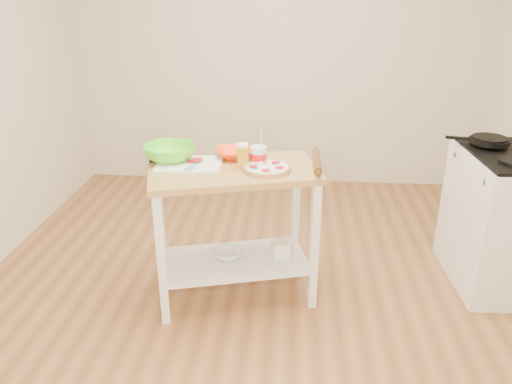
{
  "coord_description": "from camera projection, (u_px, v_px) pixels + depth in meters",
  "views": [
    {
      "loc": [
        0.19,
        -2.74,
        1.94
      ],
      "look_at": [
        -0.04,
        0.07,
        0.76
      ],
      "focal_mm": 35.0,
      "sensor_mm": 36.0,
      "label": 1
    }
  ],
  "objects": [
    {
      "name": "shelf_glass_bowl",
      "position": [
        228.0,
        254.0,
        3.3
      ],
      "size": [
        0.23,
        0.23,
        0.06
      ],
      "primitive_type": "imported",
      "rotation": [
        0.0,
        0.0,
        -0.16
      ],
      "color": "silver",
      "rests_on": "prep_island"
    },
    {
      "name": "shelf_bin",
      "position": [
        281.0,
        249.0,
        3.31
      ],
      "size": [
        0.13,
        0.13,
        0.11
      ],
      "primitive_type": "cube",
      "rotation": [
        0.0,
        0.0,
        0.26
      ],
      "color": "white",
      "rests_on": "prep_island"
    },
    {
      "name": "orange_bowl",
      "position": [
        235.0,
        153.0,
        3.22
      ],
      "size": [
        0.3,
        0.3,
        0.06
      ],
      "primitive_type": "imported",
      "rotation": [
        0.0,
        0.0,
        0.26
      ],
      "color": "#FF4508",
      "rests_on": "prep_island"
    },
    {
      "name": "knife",
      "position": [
        165.0,
        160.0,
        3.14
      ],
      "size": [
        0.24,
        0.16,
        0.01
      ],
      "rotation": [
        0.0,
        0.0,
        0.5
      ],
      "color": "silver",
      "rests_on": "cutting_board"
    },
    {
      "name": "pizza",
      "position": [
        267.0,
        168.0,
        3.0
      ],
      "size": [
        0.29,
        0.29,
        0.05
      ],
      "rotation": [
        0.0,
        0.0,
        0.66
      ],
      "color": "tan",
      "rests_on": "prep_island"
    },
    {
      "name": "skillet",
      "position": [
        488.0,
        141.0,
        3.32
      ],
      "size": [
        0.4,
        0.26,
        0.03
      ],
      "rotation": [
        0.0,
        0.0,
        -0.25
      ],
      "color": "black",
      "rests_on": "gas_stove"
    },
    {
      "name": "cutting_board",
      "position": [
        189.0,
        163.0,
        3.1
      ],
      "size": [
        0.41,
        0.31,
        0.04
      ],
      "rotation": [
        0.0,
        0.0,
        0.04
      ],
      "color": "white",
      "rests_on": "prep_island"
    },
    {
      "name": "gas_stove",
      "position": [
        511.0,
        219.0,
        3.36
      ],
      "size": [
        0.72,
        0.82,
        1.11
      ],
      "rotation": [
        0.0,
        0.0,
        0.05
      ],
      "color": "white",
      "rests_on": "ground"
    },
    {
      "name": "yogurt_tub",
      "position": [
        258.0,
        156.0,
        3.07
      ],
      "size": [
        0.1,
        0.1,
        0.22
      ],
      "color": "white",
      "rests_on": "prep_island"
    },
    {
      "name": "green_bowl",
      "position": [
        170.0,
        153.0,
        3.16
      ],
      "size": [
        0.36,
        0.36,
        0.1
      ],
      "primitive_type": "imported",
      "rotation": [
        0.0,
        0.0,
        0.1
      ],
      "color": "#5AE827",
      "rests_on": "prep_island"
    },
    {
      "name": "rolling_pin",
      "position": [
        317.0,
        161.0,
        3.1
      ],
      "size": [
        0.05,
        0.39,
        0.05
      ],
      "primitive_type": "cylinder",
      "rotation": [
        1.57,
        0.0,
        0.01
      ],
      "color": "brown",
      "rests_on": "prep_island"
    },
    {
      "name": "spatula",
      "position": [
        193.0,
        166.0,
        3.03
      ],
      "size": [
        0.09,
        0.15,
        0.01
      ],
      "rotation": [
        0.0,
        0.0,
        0.9
      ],
      "color": "teal",
      "rests_on": "cutting_board"
    },
    {
      "name": "prep_island",
      "position": [
        234.0,
        207.0,
        3.14
      ],
      "size": [
        1.13,
        0.8,
        0.9
      ],
      "rotation": [
        0.0,
        0.0,
        0.26
      ],
      "color": "#B18848",
      "rests_on": "ground"
    },
    {
      "name": "room_shell",
      "position": [
        262.0,
        99.0,
        2.76
      ],
      "size": [
        4.04,
        4.54,
        2.74
      ],
      "color": "#9A6438",
      "rests_on": "ground"
    },
    {
      "name": "beer_pint",
      "position": [
        243.0,
        156.0,
        3.03
      ],
      "size": [
        0.08,
        0.08,
        0.15
      ],
      "color": "gold",
      "rests_on": "prep_island"
    }
  ]
}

